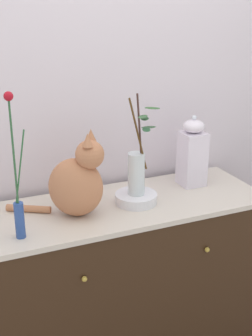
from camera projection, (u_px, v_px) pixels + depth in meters
The scene contains 7 objects.
wall_back at pixel (100, 96), 2.32m from camera, with size 4.40×0.08×2.60m, color silver.
sideboard at pixel (126, 277), 2.34m from camera, with size 1.37×0.53×0.84m.
cat_sitting at pixel (77, 182), 2.02m from camera, with size 0.45×0.32×0.40m.
vase_slim_green at pixel (18, 198), 1.82m from camera, with size 0.07×0.04×0.60m.
bowl_porcelain at pixel (136, 198), 2.19m from camera, with size 0.20×0.20×0.05m, color white.
vase_glass_clear at pixel (137, 170), 2.13m from camera, with size 0.13×0.17×0.49m.
jar_lidded_porcelain at pixel (192, 154), 2.35m from camera, with size 0.12×0.12×0.37m.
Camera 1 is at (-0.78, -1.83, 1.76)m, focal length 48.70 mm.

